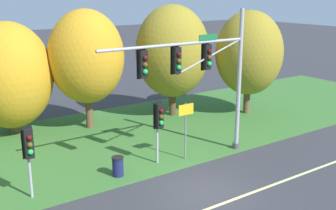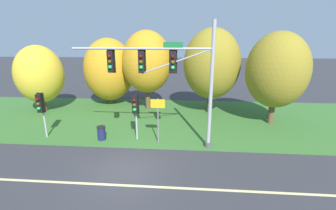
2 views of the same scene
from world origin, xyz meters
The scene contains 12 objects.
ground_plane centered at (0.00, 0.00, 0.00)m, with size 160.00×160.00×0.00m, color #333338.
lane_stripe centered at (0.00, -1.20, 0.00)m, with size 36.00×0.16×0.01m, color beige.
grass_verge centered at (0.00, 8.25, 0.05)m, with size 48.00×11.50×0.10m, color #386B2D.
traffic_signal_mast centered at (2.03, 2.89, 4.72)m, with size 8.23×0.49×7.45m.
pedestrian_signal_near_kerb centered at (-6.38, 3.42, 2.34)m, with size 0.46×0.55×3.10m.
pedestrian_signal_further_along centered at (-0.11, 3.48, 2.39)m, with size 0.46×0.55×3.15m.
route_sign_post centered at (1.35, 3.28, 2.07)m, with size 0.90×0.08×2.93m.
tree_left_of_mast centered at (-4.69, 12.35, 3.60)m, with size 5.00×5.00×6.64m.
tree_behind_signpost centered at (-0.54, 10.72, 4.54)m, with size 4.53×4.53×7.29m.
tree_mid_verge centered at (5.30, 10.05, 4.47)m, with size 4.90×4.90×7.45m.
tree_tall_centre centered at (9.87, 7.53, 4.29)m, with size 4.55×4.55×7.05m.
trash_bin centered at (-2.44, 3.41, 0.57)m, with size 0.56×0.56×0.93m.
Camera 1 is at (-10.72, -12.68, 8.43)m, focal length 45.00 mm.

